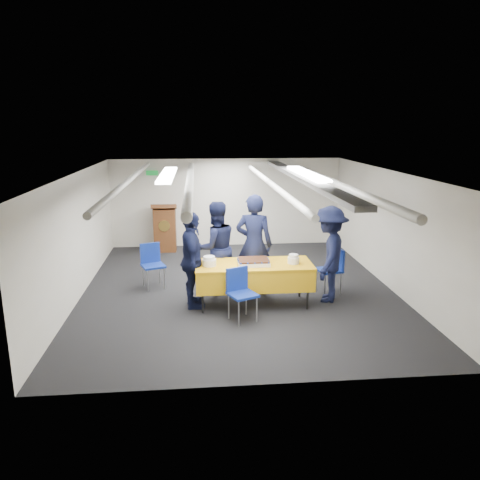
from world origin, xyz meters
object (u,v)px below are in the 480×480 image
podium (165,227)px  chair_left (152,261)px  serving_table (254,275)px  sheet_cake (253,262)px  chair_near (240,288)px  sailor_c (192,261)px  sailor_a (254,244)px  sailor_d (329,254)px  chair_right (333,266)px  sailor_b (216,248)px

podium → chair_left: bearing=-92.0°
serving_table → sheet_cake: sheet_cake is taller
chair_near → sailor_c: 1.04m
chair_near → sailor_a: bearing=72.7°
podium → sailor_d: size_ratio=0.71×
chair_right → sailor_d: 0.57m
sailor_b → sailor_a: bearing=154.6°
serving_table → sheet_cake: size_ratio=3.70×
serving_table → sheet_cake: 0.26m
sailor_b → sailor_d: (2.03, -0.61, -0.01)m
chair_near → sailor_b: 1.40m
chair_right → chair_left: 3.56m
sheet_cake → chair_near: bearing=-117.1°
chair_left → sailor_d: bearing=-18.0°
chair_left → sailor_a: bearing=-15.5°
serving_table → chair_right: bearing=17.3°
sailor_a → sailor_c: 1.33m
chair_right → sailor_b: bearing=174.8°
podium → sailor_a: bearing=-60.0°
serving_table → chair_right: chair_right is taller
sheet_cake → sailor_c: sailor_c is taller
sheet_cake → sailor_d: 1.40m
serving_table → sailor_d: (1.38, 0.10, 0.32)m
sheet_cake → chair_left: bearing=147.5°
serving_table → sailor_d: sailor_d is taller
podium → sailor_b: sailor_b is taller
chair_near → sailor_c: sailor_c is taller
sailor_b → sailor_d: sailor_b is taller
serving_table → chair_left: 2.23m
sailor_b → chair_right: bearing=156.3°
sheet_cake → sailor_d: (1.40, 0.14, 0.06)m
sheet_cake → sailor_b: 0.98m
sailor_c → sailor_a: bearing=-66.0°
sailor_c → sailor_d: sailor_d is taller
serving_table → sailor_b: bearing=132.4°
serving_table → chair_near: bearing=-116.5°
sheet_cake → sailor_b: bearing=130.4°
podium → chair_right: bearing=-44.7°
sailor_a → sailor_c: size_ratio=1.12×
sheet_cake → chair_right: size_ratio=0.65×
chair_near → chair_left: size_ratio=1.00×
chair_near → sailor_c: (-0.79, 0.60, 0.33)m
sheet_cake → chair_right: chair_right is taller
chair_near → sailor_d: 1.86m
podium → sailor_a: size_ratio=0.65×
podium → chair_left: 2.71m
serving_table → sailor_a: size_ratio=1.08×
sheet_cake → sailor_a: size_ratio=0.29×
podium → chair_near: (1.50, -4.47, -0.08)m
sailor_a → sailor_d: (1.30, -0.52, -0.08)m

